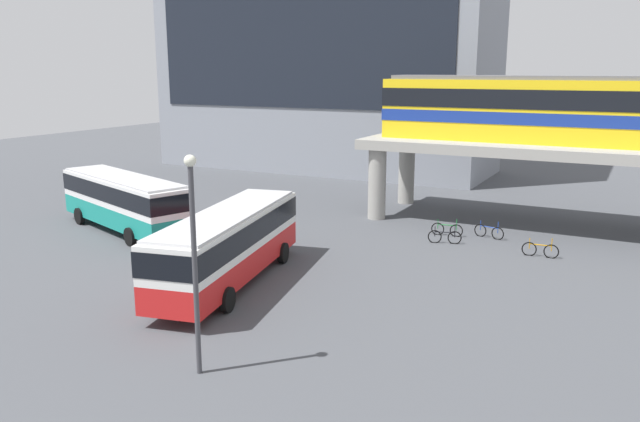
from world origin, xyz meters
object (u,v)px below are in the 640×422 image
object	(u,v)px
bicycle_orange	(540,250)
bicycle_green	(447,230)
bicycle_blue	(489,232)
bus_secondary	(124,198)
bicycle_black	(445,237)
bus_main	(229,240)
station_building	(324,49)
train	(591,110)

from	to	relation	value
bicycle_orange	bicycle_green	size ratio (longest dim) A/B	1.00
bicycle_blue	bicycle_orange	size ratio (longest dim) A/B	0.98
bicycle_green	bus_secondary	bearing A→B (deg)	-155.66
bus_secondary	bicycle_orange	distance (m)	22.88
bicycle_orange	bicycle_black	bearing A→B (deg)	177.09
bus_main	bicycle_orange	xyz separation A→B (m)	(11.38, 10.47, -1.63)
station_building	bus_main	distance (m)	35.05
bus_main	bicycle_blue	bearing A→B (deg)	57.44
bicycle_orange	bus_secondary	bearing A→B (deg)	-165.50
station_building	bicycle_blue	xyz separation A→B (m)	(19.98, -18.84, -10.60)
station_building	bus_secondary	world-z (taller)	station_building
train	bicycle_blue	world-z (taller)	train
bus_secondary	bicycle_blue	xyz separation A→B (m)	(18.99, 8.20, -1.63)
station_building	bicycle_black	world-z (taller)	station_building
bus_main	bicycle_green	size ratio (longest dim) A/B	6.33
bicycle_orange	bicycle_black	size ratio (longest dim) A/B	1.03
bicycle_blue	bicycle_black	xyz separation A→B (m)	(-1.85, -2.23, 0.00)
train	bus_secondary	size ratio (longest dim) A/B	2.13
bicycle_green	bus_main	bearing A→B (deg)	-116.16
bus_main	bicycle_black	bearing A→B (deg)	59.09
bus_secondary	bicycle_orange	size ratio (longest dim) A/B	6.28
station_building	bicycle_black	size ratio (longest dim) A/B	17.74
train	bicycle_black	distance (m)	11.07
bus_main	train	bearing A→B (deg)	53.68
bicycle_blue	bicycle_orange	world-z (taller)	same
bus_secondary	bicycle_orange	bearing A→B (deg)	14.50
bus_secondary	bicycle_green	xyz separation A→B (m)	(16.78, 7.59, -1.63)
bicycle_orange	bicycle_green	world-z (taller)	same
bus_main	bicycle_orange	distance (m)	15.55
bicycle_blue	bicycle_green	bearing A→B (deg)	-164.61
bus_secondary	bicycle_black	size ratio (longest dim) A/B	6.47
bicycle_green	bicycle_blue	bearing A→B (deg)	15.39
station_building	bus_secondary	bearing A→B (deg)	-87.91
station_building	bus_secondary	xyz separation A→B (m)	(0.99, -27.05, -8.97)
bus_main	bicycle_blue	xyz separation A→B (m)	(8.27, 12.96, -1.63)
bus_main	bicycle_black	xyz separation A→B (m)	(6.42, 10.72, -1.63)
bicycle_orange	train	bearing A→B (deg)	79.65
bus_main	bicycle_blue	distance (m)	15.46
bus_main	bicycle_black	distance (m)	12.60
train	bus_main	distance (m)	21.84
train	bus_main	world-z (taller)	train
bus_secondary	bicycle_black	bearing A→B (deg)	19.20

